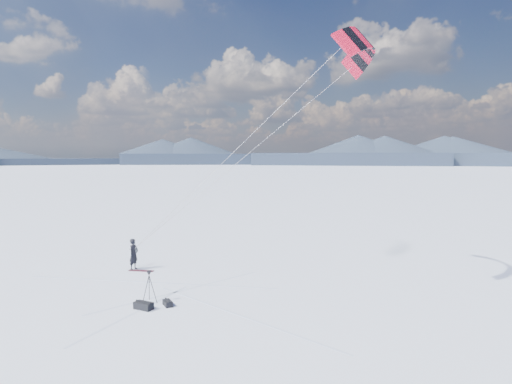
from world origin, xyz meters
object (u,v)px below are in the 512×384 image
at_px(tripod, 149,282).
at_px(snowkiter, 134,270).
at_px(gear_bag_a, 143,305).
at_px(snowboard, 141,271).
at_px(gear_bag_b, 168,303).

bearing_deg(tripod, snowkiter, 126.52).
bearing_deg(snowkiter, tripod, -136.87).
height_order(snowkiter, gear_bag_a, snowkiter).
relative_size(snowkiter, snowboard, 1.23).
height_order(tripod, gear_bag_a, tripod).
bearing_deg(gear_bag_a, tripod, 112.65).
height_order(snowboard, gear_bag_b, gear_bag_b).
distance_m(snowkiter, snowboard, 0.59).
xyz_separation_m(gear_bag_a, gear_bag_b, (0.73, 0.75, -0.04)).
height_order(snowkiter, gear_bag_b, snowkiter).
bearing_deg(tripod, gear_bag_b, -12.80).
bearing_deg(gear_bag_b, snowkiter, 179.48).
bearing_deg(snowboard, snowkiter, 157.58).
bearing_deg(gear_bag_a, snowboard, 131.55).
bearing_deg(snowboard, gear_bag_b, -55.11).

